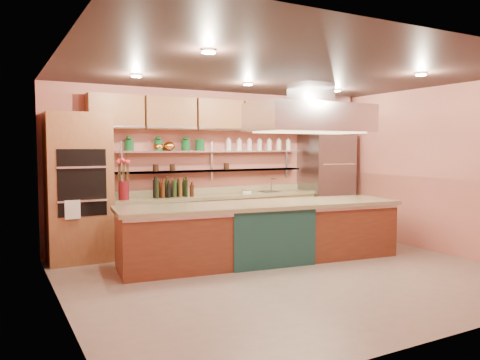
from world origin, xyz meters
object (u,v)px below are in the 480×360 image
flower_vase (124,190)px  copper_kettle (169,146)px  kitchen_scale (246,191)px  green_canister (200,145)px  refrigerator (326,183)px  island (262,232)px

flower_vase → copper_kettle: 1.14m
kitchen_scale → green_canister: (-0.81, 0.22, 0.84)m
refrigerator → kitchen_scale: bearing=179.7°
refrigerator → flower_vase: refrigerator is taller
island → green_canister: green_canister is taller
refrigerator → green_canister: (-2.68, 0.23, 0.77)m
flower_vase → kitchen_scale: 2.25m
flower_vase → refrigerator: bearing=-0.1°
island → green_canister: (-0.38, 1.54, 1.36)m
green_canister → refrigerator: bearing=-4.9°
copper_kettle → green_canister: size_ratio=0.99×
refrigerator → island: bearing=-150.3°
green_canister → flower_vase: bearing=-171.3°
copper_kettle → green_canister: 0.58m
refrigerator → flower_vase: size_ratio=6.97×
kitchen_scale → copper_kettle: bearing=150.1°
refrigerator → copper_kettle: (-3.26, 0.23, 0.74)m
green_canister → island: bearing=-76.3°
refrigerator → copper_kettle: bearing=176.0°
island → copper_kettle: 2.26m
island → green_canister: 2.09m
flower_vase → copper_kettle: size_ratio=1.52×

